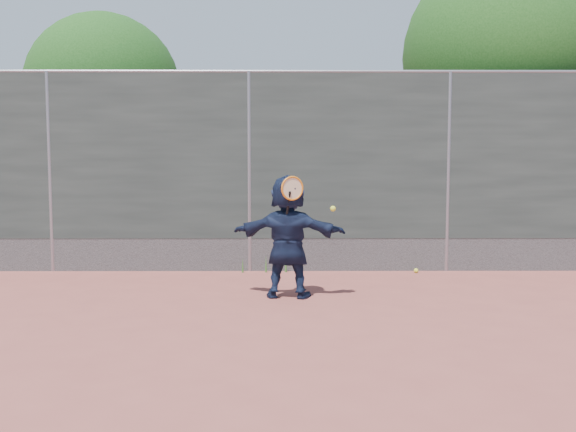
{
  "coord_description": "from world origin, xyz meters",
  "views": [
    {
      "loc": [
        0.54,
        -6.17,
        1.69
      ],
      "look_at": [
        0.57,
        1.63,
        1.01
      ],
      "focal_mm": 40.0,
      "sensor_mm": 36.0,
      "label": 1
    }
  ],
  "objects": [
    {
      "name": "ball_ground",
      "position": [
        2.5,
        3.32,
        0.03
      ],
      "size": [
        0.07,
        0.07,
        0.07
      ],
      "primitive_type": "sphere",
      "color": "#E5EF35",
      "rests_on": "ground"
    },
    {
      "name": "tree_left",
      "position": [
        -2.85,
        6.55,
        2.94
      ],
      "size": [
        3.15,
        3.0,
        4.53
      ],
      "color": "#382314",
      "rests_on": "ground"
    },
    {
      "name": "tree_right",
      "position": [
        4.68,
        5.75,
        3.49
      ],
      "size": [
        3.78,
        3.6,
        5.39
      ],
      "color": "#382314",
      "rests_on": "ground"
    },
    {
      "name": "fence",
      "position": [
        -0.0,
        3.5,
        1.58
      ],
      "size": [
        20.0,
        0.06,
        3.03
      ],
      "color": "#38423D",
      "rests_on": "ground"
    },
    {
      "name": "weed_clump",
      "position": [
        0.29,
        3.38,
        0.13
      ],
      "size": [
        0.68,
        0.07,
        0.3
      ],
      "color": "#387226",
      "rests_on": "ground"
    },
    {
      "name": "ground",
      "position": [
        0.0,
        0.0,
        0.0
      ],
      "size": [
        80.0,
        80.0,
        0.0
      ],
      "primitive_type": "plane",
      "color": "#9E4C42",
      "rests_on": "ground"
    },
    {
      "name": "player",
      "position": [
        0.57,
        1.63,
        0.75
      ],
      "size": [
        1.44,
        0.62,
        1.51
      ],
      "primitive_type": "imported",
      "rotation": [
        0.0,
        0.0,
        3.02
      ],
      "color": "#15203C",
      "rests_on": "ground"
    },
    {
      "name": "swing_action",
      "position": [
        0.67,
        1.44,
        1.31
      ],
      "size": [
        0.66,
        0.17,
        0.51
      ],
      "color": "orange",
      "rests_on": "ground"
    }
  ]
}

